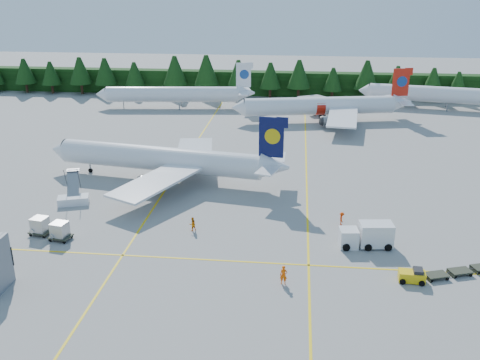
# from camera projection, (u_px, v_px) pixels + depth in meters

# --- Properties ---
(ground) EXTENTS (320.00, 320.00, 0.00)m
(ground) POSITION_uv_depth(u_px,v_px,m) (256.00, 237.00, 61.96)
(ground) COLOR gray
(ground) RESTS_ON ground
(taxi_stripe_a) EXTENTS (0.25, 120.00, 0.01)m
(taxi_stripe_a) POSITION_uv_depth(u_px,v_px,m) (176.00, 174.00, 82.00)
(taxi_stripe_a) COLOR yellow
(taxi_stripe_a) RESTS_ON ground
(taxi_stripe_b) EXTENTS (0.25, 120.00, 0.01)m
(taxi_stripe_b) POSITION_uv_depth(u_px,v_px,m) (307.00, 179.00, 79.98)
(taxi_stripe_b) COLOR yellow
(taxi_stripe_b) RESTS_ON ground
(taxi_stripe_cross) EXTENTS (80.00, 0.25, 0.01)m
(taxi_stripe_cross) POSITION_uv_depth(u_px,v_px,m) (251.00, 262.00, 56.38)
(taxi_stripe_cross) COLOR yellow
(taxi_stripe_cross) RESTS_ON ground
(treeline_hedge) EXTENTS (220.00, 4.00, 6.00)m
(treeline_hedge) POSITION_uv_depth(u_px,v_px,m) (282.00, 84.00, 137.26)
(treeline_hedge) COLOR black
(treeline_hedge) RESTS_ON ground
(airliner_navy) EXTENTS (36.26, 29.62, 10.60)m
(airliner_navy) POSITION_uv_depth(u_px,v_px,m) (156.00, 159.00, 78.87)
(airliner_navy) COLOR silver
(airliner_navy) RESTS_ON ground
(airliner_red) EXTENTS (36.77, 29.95, 10.81)m
(airliner_red) POSITION_uv_depth(u_px,v_px,m) (317.00, 106.00, 111.47)
(airliner_red) COLOR silver
(airliner_red) RESTS_ON ground
(airliner_far_left) EXTENTS (35.72, 6.95, 10.39)m
(airliner_far_left) POSITION_uv_depth(u_px,v_px,m) (168.00, 94.00, 123.35)
(airliner_far_left) COLOR silver
(airliner_far_left) RESTS_ON ground
(airliner_far_right) EXTENTS (36.71, 9.60, 10.75)m
(airliner_far_right) POSITION_uv_depth(u_px,v_px,m) (435.00, 94.00, 122.83)
(airliner_far_right) COLOR silver
(airliner_far_right) RESTS_ON ground
(airstairs) EXTENTS (4.43, 6.01, 3.58)m
(airstairs) POSITION_uv_depth(u_px,v_px,m) (73.00, 198.00, 71.12)
(airstairs) COLOR silver
(airstairs) RESTS_ON ground
(service_truck) EXTENTS (6.01, 2.75, 2.81)m
(service_truck) POSITION_uv_depth(u_px,v_px,m) (366.00, 235.00, 59.25)
(service_truck) COLOR silver
(service_truck) RESTS_ON ground
(baggage_tug) EXTENTS (2.61, 1.52, 1.36)m
(baggage_tug) POSITION_uv_depth(u_px,v_px,m) (413.00, 276.00, 52.54)
(baggage_tug) COLOR yellow
(baggage_tug) RESTS_ON ground
(dolly_train) EXTENTS (7.58, 4.06, 0.13)m
(dolly_train) POSITION_uv_depth(u_px,v_px,m) (460.00, 271.00, 53.90)
(dolly_train) COLOR #303325
(dolly_train) RESTS_ON ground
(uld_pair) EXTENTS (5.48, 3.23, 1.81)m
(uld_pair) POSITION_uv_depth(u_px,v_px,m) (50.00, 228.00, 61.44)
(uld_pair) COLOR #303325
(uld_pair) RESTS_ON ground
(crew_a) EXTENTS (0.74, 0.50, 1.97)m
(crew_a) POSITION_uv_depth(u_px,v_px,m) (284.00, 275.00, 52.00)
(crew_a) COLOR #FF5805
(crew_a) RESTS_ON ground
(crew_b) EXTENTS (1.05, 1.03, 1.70)m
(crew_b) POSITION_uv_depth(u_px,v_px,m) (192.00, 224.00, 63.22)
(crew_b) COLOR orange
(crew_b) RESTS_ON ground
(crew_c) EXTENTS (0.48, 0.69, 1.64)m
(crew_c) POSITION_uv_depth(u_px,v_px,m) (342.00, 219.00, 64.71)
(crew_c) COLOR red
(crew_c) RESTS_ON ground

